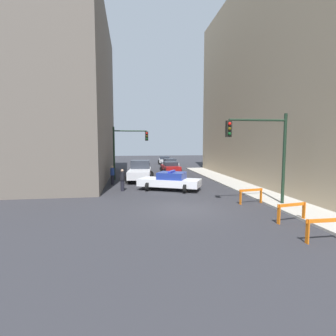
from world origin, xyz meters
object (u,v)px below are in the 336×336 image
Objects in this scene: parked_car_far at (164,160)px; police_car at (170,181)px; barrier_front at (325,226)px; barrier_mid at (292,209)px; white_truck at (140,171)px; traffic_light_far at (125,145)px; parked_car_near at (170,167)px; barrier_back at (251,194)px; pedestrian_crossing at (122,180)px; traffic_light_near at (266,145)px; parked_car_mid at (170,163)px; pedestrian_corner at (112,175)px.

police_car is at bearing -91.17° from parked_car_far.
barrier_front is 2.41m from barrier_mid.
white_truck is 19.95m from parked_car_far.
traffic_light_far is at bearing 116.63° from barrier_mid.
parked_car_near is at bearing 63.74° from white_truck.
police_car reaches higher than barrier_mid.
police_car is at bearing 115.23° from barrier_mid.
traffic_light_far reaches higher than barrier_back.
white_truck is 5.66m from pedestrian_crossing.
barrier_mid is at bearing -86.01° from parked_car_near.
police_car is at bearing 128.44° from traffic_light_near.
barrier_front is (7.40, -17.68, -2.78)m from traffic_light_far.
parked_car_far is (5.04, 19.30, -0.23)m from white_truck.
traffic_light_near is at bearing -90.12° from parked_car_mid.
parked_car_far is at bearing 83.42° from parked_car_near.
parked_car_near is at bearing 46.94° from traffic_light_far.
parked_car_near reaches higher than barrier_back.
white_truck reaches higher than parked_car_mid.
traffic_light_near is at bearing -51.06° from barrier_back.
barrier_front is at bearing -64.80° from white_truck.
pedestrian_crossing is at bearing 144.99° from barrier_back.
traffic_light_near reaches higher than parked_car_far.
parked_car_near is 12.90m from parked_car_far.
barrier_back is (7.73, -5.41, -0.24)m from pedestrian_crossing.
police_car is 6.03m from white_truck.
traffic_light_near is at bearing -108.52° from pedestrian_crossing.
traffic_light_near is at bearing 83.52° from barrier_front.
parked_car_mid is 29.67m from barrier_front.
parked_car_mid is (2.84, 18.27, -0.05)m from police_car.
pedestrian_crossing is at bearing 102.54° from pedestrian_corner.
white_truck is at bearing 45.68° from police_car.
traffic_light_near is at bearing 131.16° from pedestrian_corner.
parked_car_near reaches higher than barrier_front.
parked_car_near is at bearing -7.57° from pedestrian_crossing.
traffic_light_near reaches higher than traffic_light_far.
traffic_light_far is 19.93m from parked_car_far.
police_car is (-4.60, 5.79, -2.81)m from traffic_light_near.
traffic_light_far reaches higher than pedestrian_corner.
traffic_light_far is at bearing -135.13° from parked_car_near.
pedestrian_crossing is at bearing 112.25° from police_car.
police_car is 12.27m from parked_car_near.
barrier_back is at bearing 131.52° from pedestrian_corner.
traffic_light_far is 3.95m from pedestrian_corner.
traffic_light_near reaches higher than barrier_mid.
parked_car_mid is 2.79× the size of barrier_back.
parked_car_far is 36.35m from barrier_front.
pedestrian_corner reaches higher than police_car.
barrier_front is at bearing -129.10° from pedestrian_crossing.
pedestrian_crossing reaches higher than police_car.
barrier_front is 1.01× the size of barrier_back.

